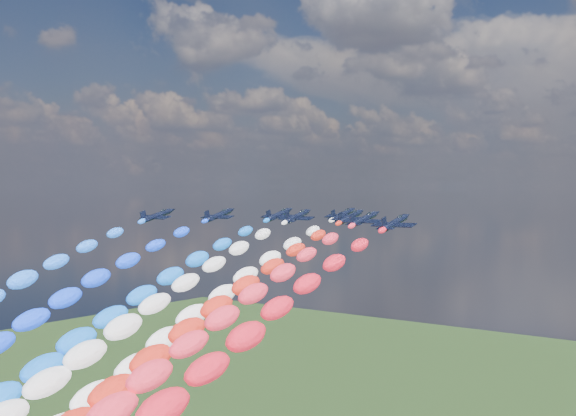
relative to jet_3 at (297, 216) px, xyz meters
The scene contains 15 objects.
jet_0 32.50m from the jet_3, 151.22° to the right, with size 8.33×11.17×2.46m, color black, non-canonical shape.
jet_1 19.53m from the jet_3, 164.20° to the right, with size 8.33×11.17×2.46m, color black, non-canonical shape.
trail_1 66.24m from the jet_3, 107.49° to the right, with size 5.83×105.31×47.18m, color #1441FF, non-canonical shape.
jet_2 11.29m from the jet_3, 149.36° to the left, with size 8.33×11.17×2.46m, color black, non-canonical shape.
trail_2 54.13m from the jet_3, 101.31° to the right, with size 5.83×105.31×47.18m, color blue, non-canonical shape.
jet_3 is the anchor object (origin of this frame).
trail_3 58.55m from the jet_3, 90.00° to the right, with size 5.83×105.31×47.18m, color white, non-canonical shape.
jet_4 15.85m from the jet_3, 83.47° to the left, with size 8.33×11.17×2.46m, color black, non-canonical shape.
trail_4 44.37m from the jet_3, 87.32° to the right, with size 5.83×105.31×47.18m, color white, non-canonical shape.
jet_5 12.14m from the jet_3, 18.86° to the left, with size 8.33×11.17×2.46m, color black, non-canonical shape.
trail_5 56.12m from the jet_3, 77.16° to the right, with size 5.83×105.31×47.18m, color red, non-canonical shape.
jet_6 19.98m from the jet_3, 10.80° to the right, with size 8.33×11.17×2.46m, color black, non-canonical shape.
trail_6 65.07m from the jet_3, 71.33° to the right, with size 5.83×105.31×47.18m, color #F52A41, non-canonical shape.
jet_7 34.97m from the jet_3, 22.72° to the right, with size 8.33×11.17×2.46m, color black, non-canonical shape.
trail_7 78.22m from the jet_3, 64.57° to the right, with size 5.83×105.31×47.18m, color red, non-canonical shape.
Camera 1 is at (100.24, -128.48, 104.24)m, focal length 47.91 mm.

